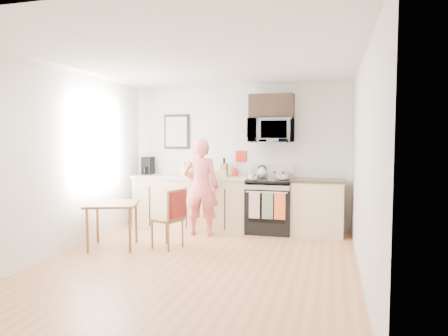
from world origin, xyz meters
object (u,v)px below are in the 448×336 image
(range, at_px, (270,207))
(person, at_px, (201,187))
(microwave, at_px, (271,130))
(dining_table, at_px, (113,208))
(cake, at_px, (283,177))
(chair, at_px, (174,211))

(range, bearing_deg, person, -154.00)
(microwave, distance_m, dining_table, 2.94)
(microwave, distance_m, cake, 0.84)
(microwave, height_order, dining_table, microwave)
(person, distance_m, cake, 1.41)
(dining_table, height_order, cake, cake)
(range, height_order, microwave, microwave)
(person, relative_size, dining_table, 2.05)
(microwave, height_order, cake, microwave)
(dining_table, bearing_deg, microwave, 39.26)
(range, relative_size, dining_table, 1.47)
(dining_table, relative_size, chair, 0.90)
(microwave, relative_size, dining_table, 0.96)
(microwave, relative_size, person, 0.47)
(cake, bearing_deg, chair, -134.37)
(range, distance_m, microwave, 1.33)
(dining_table, distance_m, cake, 2.84)
(person, xyz_separation_m, cake, (1.31, 0.51, 0.15))
(person, relative_size, cake, 6.57)
(chair, xyz_separation_m, cake, (1.41, 1.44, 0.40))
(chair, bearing_deg, person, 101.81)
(range, height_order, dining_table, range)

